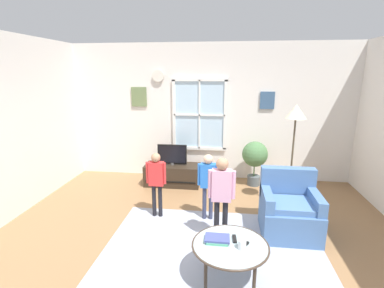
{
  "coord_description": "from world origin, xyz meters",
  "views": [
    {
      "loc": [
        0.35,
        -3.14,
        2.19
      ],
      "look_at": [
        -0.15,
        0.9,
        1.17
      ],
      "focal_mm": 26.65,
      "sensor_mm": 36.0,
      "label": 1
    }
  ],
  "objects": [
    {
      "name": "armchair",
      "position": [
        1.25,
        0.6,
        0.33
      ],
      "size": [
        0.76,
        0.74,
        0.87
      ],
      "color": "#476B9E",
      "rests_on": "ground_plane"
    },
    {
      "name": "back_wall",
      "position": [
        -0.01,
        2.74,
        1.39
      ],
      "size": [
        5.72,
        0.17,
        2.77
      ],
      "color": "silver",
      "rests_on": "ground_plane"
    },
    {
      "name": "potted_plant_by_window",
      "position": [
        0.92,
        2.32,
        0.59
      ],
      "size": [
        0.5,
        0.5,
        0.89
      ],
      "color": "#4C565B",
      "rests_on": "ground_plane"
    },
    {
      "name": "remote_near_cup",
      "position": [
        0.57,
        -0.47,
        0.44
      ],
      "size": [
        0.11,
        0.14,
        0.02
      ],
      "primitive_type": "cube",
      "rotation": [
        0.0,
        0.0,
        -0.57
      ],
      "color": "black",
      "rests_on": "coffee_table"
    },
    {
      "name": "ground_plane",
      "position": [
        0.0,
        0.0,
        -0.01
      ],
      "size": [
        6.32,
        5.97,
        0.02
      ],
      "primitive_type": "cube",
      "color": "olive"
    },
    {
      "name": "remote_near_books",
      "position": [
        0.47,
        -0.37,
        0.44
      ],
      "size": [
        0.05,
        0.14,
        0.02
      ],
      "primitive_type": "cube",
      "rotation": [
        0.0,
        0.0,
        0.07
      ],
      "color": "black",
      "rests_on": "coffee_table"
    },
    {
      "name": "cup",
      "position": [
        0.55,
        -0.52,
        0.48
      ],
      "size": [
        0.08,
        0.08,
        0.1
      ],
      "primitive_type": "cylinder",
      "color": "white",
      "rests_on": "coffee_table"
    },
    {
      "name": "television",
      "position": [
        -0.69,
        2.14,
        0.63
      ],
      "size": [
        0.57,
        0.08,
        0.41
      ],
      "color": "#4C4C4C",
      "rests_on": "tv_stand"
    },
    {
      "name": "area_rug",
      "position": [
        0.23,
        -0.05,
        0.0
      ],
      "size": [
        2.78,
        2.22,
        0.01
      ],
      "primitive_type": "cube",
      "color": "#999EAD",
      "rests_on": "ground_plane"
    },
    {
      "name": "person_red_shirt",
      "position": [
        -0.69,
        0.83,
        0.64
      ],
      "size": [
        0.31,
        0.14,
        1.03
      ],
      "color": "black",
      "rests_on": "ground_plane"
    },
    {
      "name": "person_blue_shirt",
      "position": [
        0.1,
        0.84,
        0.65
      ],
      "size": [
        0.31,
        0.14,
        1.03
      ],
      "color": "#333851",
      "rests_on": "ground_plane"
    },
    {
      "name": "book_stack",
      "position": [
        0.29,
        -0.41,
        0.46
      ],
      "size": [
        0.27,
        0.19,
        0.05
      ],
      "color": "#54AA84",
      "rests_on": "coffee_table"
    },
    {
      "name": "floor_lamp",
      "position": [
        1.41,
        1.38,
        1.44
      ],
      "size": [
        0.32,
        0.32,
        1.72
      ],
      "color": "black",
      "rests_on": "ground_plane"
    },
    {
      "name": "tv_stand",
      "position": [
        -0.69,
        2.14,
        0.21
      ],
      "size": [
        1.09,
        0.48,
        0.41
      ],
      "color": "#2D2319",
      "rests_on": "ground_plane"
    },
    {
      "name": "coffee_table",
      "position": [
        0.43,
        -0.46,
        0.41
      ],
      "size": [
        0.82,
        0.82,
        0.43
      ],
      "color": "#99B2B7",
      "rests_on": "ground_plane"
    },
    {
      "name": "person_pink_shirt",
      "position": [
        0.31,
        0.27,
        0.73
      ],
      "size": [
        0.35,
        0.16,
        1.16
      ],
      "color": "black",
      "rests_on": "ground_plane"
    }
  ]
}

